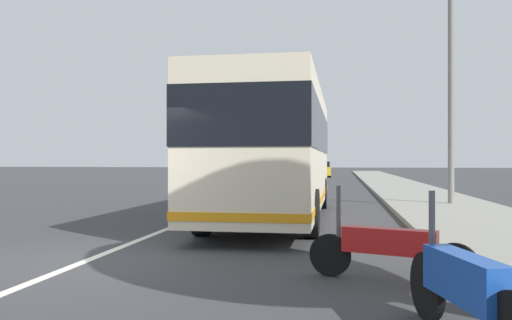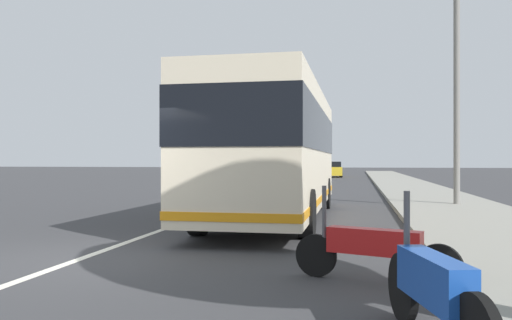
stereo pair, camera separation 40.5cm
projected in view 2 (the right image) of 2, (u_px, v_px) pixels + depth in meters
The scene contains 11 objects.
ground_plane at pixel (81, 259), 8.19m from camera, with size 220.00×220.00×0.00m, color #38383A.
sidewalk_curb at pixel (449, 207), 16.59m from camera, with size 110.00×3.60×0.14m, color gray.
lane_divider_line at pixel (232, 205), 18.00m from camera, with size 110.00×0.16×0.01m, color silver.
coach_bus at pixel (276, 147), 13.75m from camera, with size 10.24×2.62×3.40m.
motorcycle_mid_row at pixel (433, 291), 4.26m from camera, with size 2.12×0.62×1.28m.
motorcycle_by_tree at pixel (373, 248), 6.53m from camera, with size 0.79×2.08×1.24m.
car_side_street at pixel (285, 171), 45.73m from camera, with size 4.11×2.08×1.43m.
car_oncoming at pixel (332, 170), 48.95m from camera, with size 4.46×2.09×1.48m.
car_ahead_same_lane at pixel (292, 170), 50.36m from camera, with size 4.13×1.87×1.41m.
car_far_distant at pixel (274, 172), 37.92m from camera, with size 4.13×1.89×1.52m.
utility_pole at pixel (457, 97), 17.01m from camera, with size 0.20×0.20×7.40m, color slate.
Camera 2 is at (-7.49, -4.34, 1.57)m, focal length 35.90 mm.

